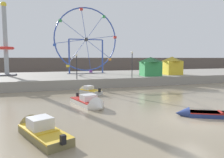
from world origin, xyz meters
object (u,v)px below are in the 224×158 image
at_px(motorboat_navy_blue, 203,114).
at_px(motorboat_olive_wood, 37,129).
at_px(carnival_booth_yellow_awning, 172,65).
at_px(mooring_buoy_orange, 40,120).
at_px(motorboat_white_red_stripe, 91,103).
at_px(ferris_wheel_blue_frame, 86,41).
at_px(drop_tower_steel_tower, 6,47).
at_px(promenade_lamp_near, 132,61).
at_px(motorboat_pale_grey, 88,91).
at_px(carnival_booth_green_kiosk, 151,66).
at_px(promenade_lamp_far, 77,63).

bearing_deg(motorboat_navy_blue, motorboat_olive_wood, 27.54).
height_order(carnival_booth_yellow_awning, mooring_buoy_orange, carnival_booth_yellow_awning).
relative_size(motorboat_white_red_stripe, ferris_wheel_blue_frame, 0.41).
distance_m(drop_tower_steel_tower, promenade_lamp_near, 21.33).
distance_m(motorboat_pale_grey, drop_tower_steel_tower, 18.97).
relative_size(motorboat_navy_blue, mooring_buoy_orange, 10.07).
xyz_separation_m(motorboat_olive_wood, mooring_buoy_orange, (0.13, 2.16, -0.10)).
relative_size(motorboat_navy_blue, carnival_booth_green_kiosk, 1.24).
relative_size(carnival_booth_green_kiosk, promenade_lamp_far, 1.02).
bearing_deg(carnival_booth_yellow_awning, motorboat_navy_blue, -114.57).
bearing_deg(ferris_wheel_blue_frame, carnival_booth_green_kiosk, -44.53).
distance_m(motorboat_navy_blue, ferris_wheel_blue_frame, 28.86).
relative_size(motorboat_olive_wood, drop_tower_steel_tower, 0.42).
xyz_separation_m(motorboat_navy_blue, mooring_buoy_orange, (-11.30, 2.23, 0.01)).
bearing_deg(motorboat_pale_grey, carnival_booth_yellow_awning, -93.95).
distance_m(motorboat_pale_grey, motorboat_navy_blue, 14.03).
xyz_separation_m(drop_tower_steel_tower, promenade_lamp_far, (10.22, -10.29, -2.55)).
xyz_separation_m(motorboat_white_red_stripe, carnival_booth_yellow_awning, (18.15, 14.41, 2.69)).
distance_m(motorboat_navy_blue, carnival_booth_yellow_awning, 23.17).
height_order(motorboat_navy_blue, promenade_lamp_near, promenade_lamp_near).
height_order(motorboat_pale_grey, motorboat_olive_wood, motorboat_olive_wood).
height_order(carnival_booth_yellow_awning, promenade_lamp_far, promenade_lamp_far).
relative_size(motorboat_pale_grey, motorboat_white_red_stripe, 0.75).
bearing_deg(mooring_buoy_orange, promenade_lamp_near, 48.16).
relative_size(drop_tower_steel_tower, promenade_lamp_near, 3.09).
bearing_deg(promenade_lamp_near, drop_tower_steel_tower, 150.93).
xyz_separation_m(motorboat_navy_blue, carnival_booth_green_kiosk, (6.03, 18.87, 2.75)).
relative_size(drop_tower_steel_tower, carnival_booth_green_kiosk, 3.41).
bearing_deg(carnival_booth_yellow_awning, motorboat_olive_wood, -134.03).
relative_size(motorboat_pale_grey, motorboat_navy_blue, 0.86).
distance_m(carnival_booth_green_kiosk, promenade_lamp_near, 4.82).
xyz_separation_m(motorboat_white_red_stripe, drop_tower_steel_tower, (-9.67, 21.37, 5.90)).
bearing_deg(carnival_booth_yellow_awning, promenade_lamp_near, -156.02).
bearing_deg(promenade_lamp_far, motorboat_white_red_stripe, -92.88).
relative_size(motorboat_olive_wood, promenade_lamp_far, 1.47).
xyz_separation_m(motorboat_pale_grey, carnival_booth_yellow_awning, (16.96, 7.45, 2.69)).
relative_size(drop_tower_steel_tower, mooring_buoy_orange, 27.72).
bearing_deg(carnival_booth_yellow_awning, motorboat_pale_grey, -152.14).
bearing_deg(motorboat_pale_grey, motorboat_olive_wood, 128.80).
bearing_deg(carnival_booth_green_kiosk, motorboat_olive_wood, -127.72).
bearing_deg(drop_tower_steel_tower, motorboat_white_red_stripe, -65.66).
bearing_deg(motorboat_white_red_stripe, promenade_lamp_near, 126.94).
height_order(motorboat_olive_wood, ferris_wheel_blue_frame, ferris_wheel_blue_frame).
height_order(motorboat_pale_grey, ferris_wheel_blue_frame, ferris_wheel_blue_frame).
bearing_deg(ferris_wheel_blue_frame, motorboat_white_red_stripe, -100.61).
height_order(motorboat_white_red_stripe, mooring_buoy_orange, motorboat_white_red_stripe).
relative_size(carnival_booth_yellow_awning, mooring_buoy_orange, 7.68).
relative_size(motorboat_pale_grey, carnival_booth_green_kiosk, 1.07).
xyz_separation_m(carnival_booth_green_kiosk, mooring_buoy_orange, (-17.33, -16.64, -2.74)).
bearing_deg(promenade_lamp_far, carnival_booth_green_kiosk, 9.18).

